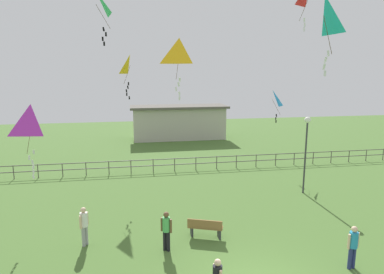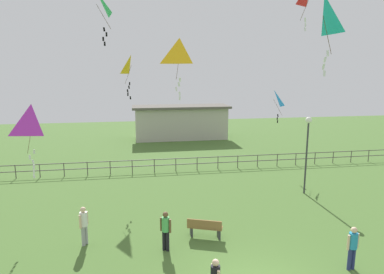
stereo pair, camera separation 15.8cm
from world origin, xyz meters
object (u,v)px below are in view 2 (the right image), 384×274
(kite_4, at_px, (97,6))
(park_bench, at_px, (205,227))
(kite_0, at_px, (180,55))
(kite_3, at_px, (274,100))
(person_1, at_px, (353,245))
(kite_7, at_px, (131,67))
(kite_1, at_px, (323,18))
(kite_2, at_px, (33,123))
(person_3, at_px, (166,228))
(person_2, at_px, (84,223))
(lamppost, at_px, (308,139))

(kite_4, bearing_deg, park_bench, -40.70)
(kite_0, height_order, kite_3, kite_0)
(person_1, xyz_separation_m, kite_0, (-5.35, 6.37, 6.90))
(park_bench, relative_size, kite_7, 0.57)
(kite_4, bearing_deg, kite_1, -39.62)
(person_1, relative_size, kite_2, 0.51)
(kite_0, bearing_deg, kite_3, 40.79)
(kite_1, height_order, kite_3, kite_1)
(person_3, height_order, kite_3, kite_3)
(person_3, bearing_deg, kite_0, 74.04)
(kite_1, xyz_separation_m, kite_2, (-10.59, 5.09, -3.93))
(person_2, bearing_deg, kite_0, 33.66)
(kite_7, bearing_deg, lamppost, -22.12)
(kite_1, xyz_separation_m, kite_4, (-7.72, 6.39, 1.30))
(kite_2, bearing_deg, kite_7, 53.45)
(person_1, bearing_deg, kite_7, 123.60)
(kite_4, xyz_separation_m, kite_7, (1.45, 4.53, -2.70))
(kite_4, height_order, kite_7, kite_4)
(lamppost, distance_m, kite_2, 14.36)
(person_2, bearing_deg, person_3, -17.23)
(kite_1, distance_m, kite_7, 12.67)
(park_bench, xyz_separation_m, kite_1, (3.32, -2.61, 8.29))
(lamppost, bearing_deg, kite_4, -177.27)
(park_bench, distance_m, kite_0, 8.04)
(lamppost, xyz_separation_m, kite_4, (-11.28, -0.54, 6.77))
(person_3, relative_size, kite_4, 0.68)
(person_1, height_order, kite_1, kite_1)
(park_bench, bearing_deg, person_3, -155.67)
(person_3, relative_size, kite_0, 0.58)
(kite_0, bearing_deg, person_2, -146.34)
(person_3, height_order, kite_2, kite_2)
(park_bench, relative_size, kite_2, 0.49)
(person_1, relative_size, kite_4, 0.68)
(kite_7, bearing_deg, person_3, -82.51)
(person_1, bearing_deg, kite_0, 130.04)
(person_2, distance_m, person_3, 3.41)
(lamppost, relative_size, kite_7, 1.68)
(kite_2, bearing_deg, person_3, -30.62)
(person_2, bearing_deg, person_1, -19.50)
(lamppost, relative_size, kite_2, 1.42)
(kite_2, bearing_deg, kite_4, 24.37)
(kite_1, height_order, kite_7, kite_1)
(kite_0, relative_size, kite_4, 1.18)
(person_2, bearing_deg, kite_7, 75.72)
(kite_1, bearing_deg, kite_7, 119.83)
(person_2, xyz_separation_m, kite_1, (8.33, -2.83, 7.80))
(lamppost, height_order, person_3, lamppost)
(kite_4, bearing_deg, kite_0, -9.66)
(kite_7, bearing_deg, kite_4, -107.76)
(person_1, bearing_deg, person_2, 160.50)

